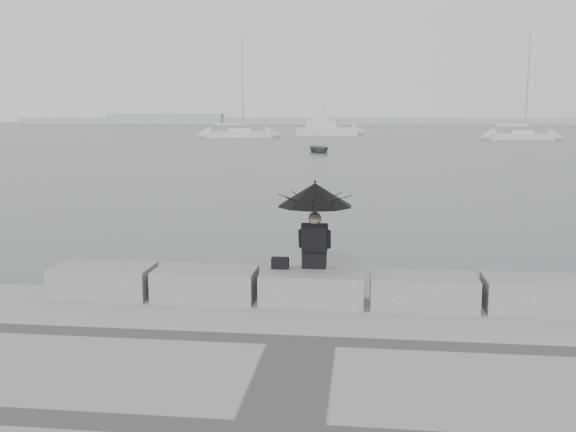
# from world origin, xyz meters

# --- Properties ---
(ground) EXTENTS (360.00, 360.00, 0.00)m
(ground) POSITION_xyz_m (0.00, 0.00, 0.00)
(ground) COLOR #4C4F52
(ground) RESTS_ON ground
(stone_block_far_left) EXTENTS (1.60, 0.80, 0.50)m
(stone_block_far_left) POSITION_xyz_m (-3.40, -0.45, 0.75)
(stone_block_far_left) COLOR slate
(stone_block_far_left) RESTS_ON promenade
(stone_block_left) EXTENTS (1.60, 0.80, 0.50)m
(stone_block_left) POSITION_xyz_m (-1.70, -0.45, 0.75)
(stone_block_left) COLOR slate
(stone_block_left) RESTS_ON promenade
(stone_block_centre) EXTENTS (1.60, 0.80, 0.50)m
(stone_block_centre) POSITION_xyz_m (0.00, -0.45, 0.75)
(stone_block_centre) COLOR slate
(stone_block_centre) RESTS_ON promenade
(stone_block_right) EXTENTS (1.60, 0.80, 0.50)m
(stone_block_right) POSITION_xyz_m (1.70, -0.45, 0.75)
(stone_block_right) COLOR slate
(stone_block_right) RESTS_ON promenade
(stone_block_far_right) EXTENTS (1.60, 0.80, 0.50)m
(stone_block_far_right) POSITION_xyz_m (3.40, -0.45, 0.75)
(stone_block_far_right) COLOR slate
(stone_block_far_right) RESTS_ON promenade
(seated_person) EXTENTS (1.21, 1.21, 1.39)m
(seated_person) POSITION_xyz_m (0.00, -0.09, 2.01)
(seated_person) COLOR black
(seated_person) RESTS_ON stone_block_centre
(bag) EXTENTS (0.27, 0.16, 0.17)m
(bag) POSITION_xyz_m (-0.53, -0.27, 1.09)
(bag) COLOR black
(bag) RESTS_ON stone_block_centre
(distant_landmass) EXTENTS (180.00, 8.00, 2.80)m
(distant_landmass) POSITION_xyz_m (-8.14, 154.51, 0.90)
(distant_landmass) COLOR #A0A3A6
(distant_landmass) RESTS_ON ground
(sailboat_left) EXTENTS (8.46, 4.12, 12.90)m
(sailboat_left) POSITION_xyz_m (-15.35, 72.72, 0.52)
(sailboat_left) COLOR silver
(sailboat_left) RESTS_ON ground
(sailboat_right) EXTENTS (7.11, 2.52, 12.90)m
(sailboat_right) POSITION_xyz_m (19.51, 69.94, 0.53)
(sailboat_right) COLOR silver
(sailboat_right) RESTS_ON ground
(motor_cruiser) EXTENTS (8.85, 3.39, 4.50)m
(motor_cruiser) POSITION_xyz_m (-4.23, 81.70, 0.89)
(motor_cruiser) COLOR silver
(motor_cruiser) RESTS_ON ground
(dinghy) EXTENTS (3.85, 2.49, 0.60)m
(dinghy) POSITION_xyz_m (-2.97, 44.20, 0.30)
(dinghy) COLOR slate
(dinghy) RESTS_ON ground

